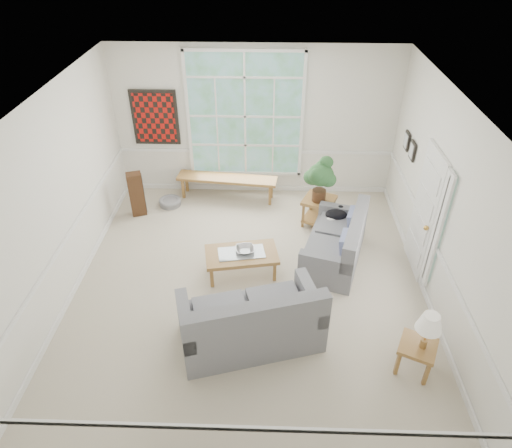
{
  "coord_description": "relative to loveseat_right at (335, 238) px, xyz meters",
  "views": [
    {
      "loc": [
        0.28,
        -5.41,
        4.97
      ],
      "look_at": [
        0.1,
        0.2,
        1.05
      ],
      "focal_mm": 32.0,
      "sensor_mm": 36.0,
      "label": 1
    }
  ],
  "objects": [
    {
      "name": "pet_bed",
      "position": [
        -3.1,
        1.64,
        -0.38
      ],
      "size": [
        0.48,
        0.48,
        0.13
      ],
      "primitive_type": "cylinder",
      "rotation": [
        0.0,
        0.0,
        0.06
      ],
      "color": "slate",
      "rests_on": "floor"
    },
    {
      "name": "wall_frame_far",
      "position": [
        1.32,
        1.45,
        1.11
      ],
      "size": [
        0.04,
        0.26,
        0.32
      ],
      "primitive_type": "cube",
      "color": "black",
      "rests_on": "wall_right"
    },
    {
      "name": "side_table",
      "position": [
        0.8,
        -2.23,
        -0.21
      ],
      "size": [
        0.59,
        0.59,
        0.45
      ],
      "primitive_type": "cube",
      "rotation": [
        0.0,
        0.0,
        -0.43
      ],
      "color": "olive",
      "rests_on": "floor"
    },
    {
      "name": "entry_door",
      "position": [
        1.32,
        -0.1,
        0.61
      ],
      "size": [
        0.08,
        0.9,
        2.1
      ],
      "primitive_type": "cube",
      "color": "white",
      "rests_on": "floor"
    },
    {
      "name": "loveseat_right",
      "position": [
        0.0,
        0.0,
        0.0
      ],
      "size": [
        1.29,
        1.81,
        0.88
      ],
      "primitive_type": "cube",
      "rotation": [
        0.0,
        0.0,
        -0.3
      ],
      "color": "slate",
      "rests_on": "floor"
    },
    {
      "name": "coffee_table",
      "position": [
        -1.53,
        -0.42,
        -0.23
      ],
      "size": [
        1.24,
        0.82,
        0.43
      ],
      "primitive_type": "cube",
      "rotation": [
        0.0,
        0.0,
        0.18
      ],
      "color": "olive",
      "rests_on": "floor"
    },
    {
      "name": "houseplant",
      "position": [
        -0.2,
        1.02,
        0.54
      ],
      "size": [
        0.56,
        0.56,
        0.86
      ],
      "primitive_type": null,
      "rotation": [
        0.0,
        0.0,
        -0.13
      ],
      "color": "#265128",
      "rests_on": "end_table"
    },
    {
      "name": "wall_art",
      "position": [
        -3.34,
        2.25,
        1.16
      ],
      "size": [
        0.9,
        0.06,
        1.1
      ],
      "primitive_type": "cube",
      "color": "#5F100C",
      "rests_on": "wall_back"
    },
    {
      "name": "floor",
      "position": [
        -1.39,
        -0.7,
        -0.45
      ],
      "size": [
        5.5,
        6.0,
        0.01
      ],
      "primitive_type": "cube",
      "color": "#B9AE98",
      "rests_on": "ground"
    },
    {
      "name": "end_table",
      "position": [
        -0.18,
        1.06,
        -0.17
      ],
      "size": [
        0.72,
        0.72,
        0.55
      ],
      "primitive_type": "cube",
      "rotation": [
        0.0,
        0.0,
        -0.41
      ],
      "color": "olive",
      "rests_on": "floor"
    },
    {
      "name": "wall_frame_near",
      "position": [
        1.32,
        1.05,
        1.11
      ],
      "size": [
        0.04,
        0.26,
        0.32
      ],
      "primitive_type": "cube",
      "color": "black",
      "rests_on": "wall_right"
    },
    {
      "name": "window_bench",
      "position": [
        -1.96,
        1.95,
        -0.21
      ],
      "size": [
        2.05,
        0.62,
        0.47
      ],
      "primitive_type": "cube",
      "rotation": [
        0.0,
        0.0,
        -0.12
      ],
      "color": "olive",
      "rests_on": "floor"
    },
    {
      "name": "floor_speaker",
      "position": [
        -3.65,
        1.3,
        -0.0
      ],
      "size": [
        0.33,
        0.29,
        0.88
      ],
      "primitive_type": "cube",
      "rotation": [
        0.0,
        0.0,
        0.32
      ],
      "color": "#3E2514",
      "rests_on": "floor"
    },
    {
      "name": "table_lamp",
      "position": [
        0.85,
        -2.25,
        0.29
      ],
      "size": [
        0.35,
        0.35,
        0.55
      ],
      "primitive_type": null,
      "rotation": [
        0.0,
        0.0,
        -0.11
      ],
      "color": "white",
      "rests_on": "side_table"
    },
    {
      "name": "door_sidelight",
      "position": [
        1.32,
        -0.73,
        0.71
      ],
      "size": [
        0.08,
        0.26,
        1.9
      ],
      "primitive_type": "cube",
      "color": "white",
      "rests_on": "wall_right"
    },
    {
      "name": "wall_left",
      "position": [
        -4.14,
        -0.7,
        1.06
      ],
      "size": [
        0.02,
        6.0,
        3.0
      ],
      "primitive_type": "cube",
      "color": "white",
      "rests_on": "ground"
    },
    {
      "name": "wall_right",
      "position": [
        1.36,
        -0.7,
        1.06
      ],
      "size": [
        0.02,
        6.0,
        3.0
      ],
      "primitive_type": "cube",
      "color": "white",
      "rests_on": "ground"
    },
    {
      "name": "loveseat_front",
      "position": [
        -1.33,
        -1.79,
        0.07
      ],
      "size": [
        2.07,
        1.45,
        1.02
      ],
      "primitive_type": "cube",
      "rotation": [
        0.0,
        0.0,
        0.28
      ],
      "color": "slate",
      "rests_on": "floor"
    },
    {
      "name": "ceiling",
      "position": [
        -1.39,
        -0.7,
        2.56
      ],
      "size": [
        5.5,
        6.0,
        0.02
      ],
      "primitive_type": "cube",
      "color": "white",
      "rests_on": "ground"
    },
    {
      "name": "cat",
      "position": [
        0.08,
        0.58,
        0.1
      ],
      "size": [
        0.47,
        0.44,
        0.18
      ],
      "primitive_type": "ellipsoid",
      "rotation": [
        0.0,
        0.0,
        -0.59
      ],
      "color": "black",
      "rests_on": "loveseat_right"
    },
    {
      "name": "pewter_bowl",
      "position": [
        -1.47,
        -0.38,
        0.03
      ],
      "size": [
        0.41,
        0.41,
        0.09
      ],
      "primitive_type": "imported",
      "rotation": [
        0.0,
        0.0,
        0.15
      ],
      "color": "#9F9FA5",
      "rests_on": "coffee_table"
    },
    {
      "name": "wall_back",
      "position": [
        -1.39,
        2.3,
        1.06
      ],
      "size": [
        5.5,
        0.02,
        3.0
      ],
      "primitive_type": "cube",
      "color": "white",
      "rests_on": "ground"
    },
    {
      "name": "wall_front",
      "position": [
        -1.39,
        -3.7,
        1.06
      ],
      "size": [
        5.5,
        0.02,
        3.0
      ],
      "primitive_type": "cube",
      "color": "white",
      "rests_on": "ground"
    },
    {
      "name": "window_back",
      "position": [
        -1.59,
        2.26,
        1.21
      ],
      "size": [
        2.3,
        0.08,
        2.4
      ],
      "primitive_type": "cube",
      "color": "white",
      "rests_on": "wall_back"
    }
  ]
}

